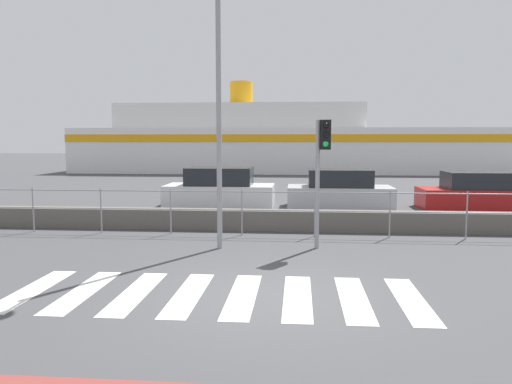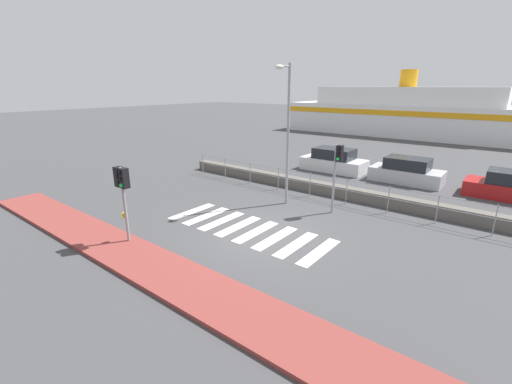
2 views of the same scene
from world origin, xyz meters
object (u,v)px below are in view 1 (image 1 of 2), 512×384
object	(u,v)px
ferry_boat	(282,143)
parked_car_white	(220,190)
traffic_light_far	(322,155)
streetlamp	(217,80)
parked_car_red	(483,193)
parked_car_silver	(340,191)

from	to	relation	value
ferry_boat	parked_car_white	xyz separation A→B (m)	(-1.67, -20.73, -1.60)
traffic_light_far	streetlamp	distance (m)	2.92
streetlamp	parked_car_red	xyz separation A→B (m)	(8.60, 7.61, -3.28)
parked_car_silver	ferry_boat	bearing A→B (deg)	97.94
ferry_boat	parked_car_white	bearing A→B (deg)	-94.60
parked_car_silver	parked_car_red	xyz separation A→B (m)	(5.21, -0.00, -0.03)
traffic_light_far	parked_car_silver	xyz separation A→B (m)	(1.01, 7.24, -1.59)
parked_car_white	parked_car_red	size ratio (longest dim) A/B	0.91
traffic_light_far	streetlamp	xyz separation A→B (m)	(-2.37, -0.37, 1.67)
traffic_light_far	streetlamp	bearing A→B (deg)	-171.09
parked_car_silver	parked_car_white	bearing A→B (deg)	180.00
parked_car_white	ferry_boat	bearing A→B (deg)	85.40
parked_car_silver	parked_car_red	size ratio (longest dim) A/B	0.86
streetlamp	parked_car_white	distance (m)	8.35
parked_car_white	parked_car_silver	bearing A→B (deg)	0.00
ferry_boat	parked_car_white	size ratio (longest dim) A/B	8.14
ferry_boat	parked_car_silver	distance (m)	20.99
ferry_boat	parked_car_white	world-z (taller)	ferry_boat
ferry_boat	parked_car_silver	size ratio (longest dim) A/B	8.64
traffic_light_far	parked_car_silver	bearing A→B (deg)	82.06
traffic_light_far	parked_car_white	size ratio (longest dim) A/B	0.73
ferry_boat	parked_car_red	distance (m)	22.32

